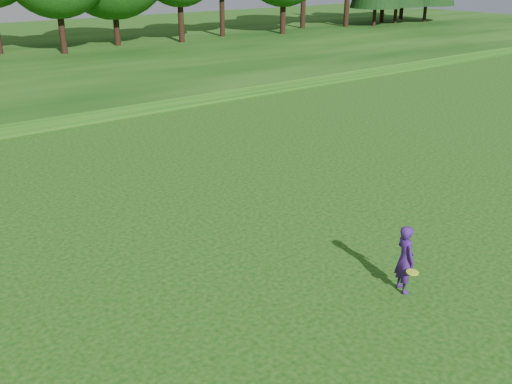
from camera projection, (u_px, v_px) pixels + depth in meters
ground at (403, 356)px, 10.49m from camera, size 140.00×140.00×0.00m
walking_path at (43, 126)px, 25.22m from camera, size 130.00×1.60×0.04m
woman at (405, 259)px, 12.31m from camera, size 0.58×0.81×1.56m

